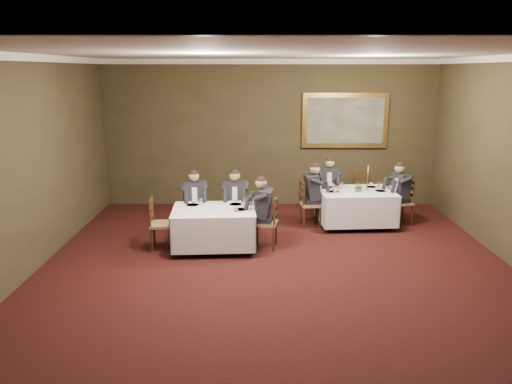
{
  "coord_description": "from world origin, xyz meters",
  "views": [
    {
      "loc": [
        -0.34,
        -7.01,
        3.25
      ],
      "look_at": [
        -0.34,
        1.55,
        1.15
      ],
      "focal_mm": 35.0,
      "sensor_mm": 36.0,
      "label": 1
    }
  ],
  "objects_px": {
    "table_second": "(214,225)",
    "diner_main_backleft": "(329,194)",
    "chair_sec_backright": "(236,221)",
    "candlestick": "(368,181)",
    "diner_main_endright": "(401,201)",
    "chair_main_endleft": "(310,213)",
    "chair_sec_endright": "(266,233)",
    "chair_sec_backleft": "(195,222)",
    "table_main": "(356,205)",
    "chair_main_backright": "(364,202)",
    "diner_sec_backright": "(235,210)",
    "diner_main_endleft": "(310,203)",
    "chair_main_backleft": "(328,203)",
    "painting": "(345,121)",
    "chair_main_endright": "(400,212)",
    "centerpiece": "(359,185)",
    "diner_sec_backleft": "(194,211)",
    "chair_sec_endleft": "(162,235)",
    "diner_sec_endright": "(265,221)"
  },
  "relations": [
    {
      "from": "table_second",
      "to": "chair_sec_backleft",
      "type": "distance_m",
      "value": 0.9
    },
    {
      "from": "table_main",
      "to": "centerpiece",
      "type": "distance_m",
      "value": 0.45
    },
    {
      "from": "diner_main_endright",
      "to": "chair_sec_endright",
      "type": "bearing_deg",
      "value": 100.73
    },
    {
      "from": "table_second",
      "to": "diner_main_backleft",
      "type": "distance_m",
      "value": 3.28
    },
    {
      "from": "chair_main_backright",
      "to": "chair_main_endleft",
      "type": "bearing_deg",
      "value": 17.05
    },
    {
      "from": "table_main",
      "to": "diner_sec_backleft",
      "type": "bearing_deg",
      "value": -168.48
    },
    {
      "from": "candlestick",
      "to": "painting",
      "type": "relative_size",
      "value": 0.27
    },
    {
      "from": "table_main",
      "to": "diner_main_backleft",
      "type": "relative_size",
      "value": 1.22
    },
    {
      "from": "chair_sec_backright",
      "to": "candlestick",
      "type": "distance_m",
      "value": 2.94
    },
    {
      "from": "chair_main_endleft",
      "to": "chair_main_endright",
      "type": "relative_size",
      "value": 1.0
    },
    {
      "from": "table_main",
      "to": "diner_sec_backright",
      "type": "relative_size",
      "value": 1.22
    },
    {
      "from": "chair_main_backright",
      "to": "chair_main_endleft",
      "type": "relative_size",
      "value": 1.0
    },
    {
      "from": "chair_main_backright",
      "to": "diner_sec_backright",
      "type": "bearing_deg",
      "value": 10.46
    },
    {
      "from": "chair_sec_backright",
      "to": "centerpiece",
      "type": "height_order",
      "value": "centerpiece"
    },
    {
      "from": "chair_main_endright",
      "to": "diner_sec_backleft",
      "type": "bearing_deg",
      "value": 84.23
    },
    {
      "from": "diner_main_endright",
      "to": "chair_sec_backright",
      "type": "height_order",
      "value": "diner_main_endright"
    },
    {
      "from": "diner_main_endright",
      "to": "chair_main_endleft",
      "type": "bearing_deg",
      "value": 78.05
    },
    {
      "from": "chair_main_endright",
      "to": "table_main",
      "type": "bearing_deg",
      "value": 78.17
    },
    {
      "from": "diner_sec_backright",
      "to": "chair_sec_backleft",
      "type": "bearing_deg",
      "value": 3.9
    },
    {
      "from": "chair_sec_backleft",
      "to": "diner_sec_backright",
      "type": "relative_size",
      "value": 0.74
    },
    {
      "from": "chair_main_endright",
      "to": "diner_sec_backright",
      "type": "distance_m",
      "value": 3.6
    },
    {
      "from": "chair_main_endright",
      "to": "chair_main_endleft",
      "type": "bearing_deg",
      "value": 78.12
    },
    {
      "from": "diner_main_backleft",
      "to": "chair_sec_backleft",
      "type": "xyz_separation_m",
      "value": [
        -2.89,
        -1.43,
        -0.23
      ]
    },
    {
      "from": "diner_main_endleft",
      "to": "centerpiece",
      "type": "relative_size",
      "value": 5.09
    },
    {
      "from": "table_main",
      "to": "chair_sec_backleft",
      "type": "bearing_deg",
      "value": -168.67
    },
    {
      "from": "chair_sec_endleft",
      "to": "candlestick",
      "type": "relative_size",
      "value": 1.84
    },
    {
      "from": "chair_sec_endright",
      "to": "painting",
      "type": "distance_m",
      "value": 4.06
    },
    {
      "from": "diner_main_backleft",
      "to": "candlestick",
      "type": "relative_size",
      "value": 2.48
    },
    {
      "from": "diner_main_backleft",
      "to": "chair_main_backleft",
      "type": "bearing_deg",
      "value": -90.0
    },
    {
      "from": "diner_sec_backleft",
      "to": "chair_sec_backright",
      "type": "height_order",
      "value": "diner_sec_backleft"
    },
    {
      "from": "diner_sec_endright",
      "to": "diner_main_endleft",
      "type": "bearing_deg",
      "value": -26.57
    },
    {
      "from": "candlestick",
      "to": "chair_sec_endright",
      "type": "bearing_deg",
      "value": -146.5
    },
    {
      "from": "painting",
      "to": "chair_main_backleft",
      "type": "bearing_deg",
      "value": -116.72
    },
    {
      "from": "diner_main_endleft",
      "to": "candlestick",
      "type": "bearing_deg",
      "value": 88.27
    },
    {
      "from": "candlestick",
      "to": "chair_main_backleft",
      "type": "bearing_deg",
      "value": 134.88
    },
    {
      "from": "diner_main_endright",
      "to": "chair_sec_endright",
      "type": "relative_size",
      "value": 1.35
    },
    {
      "from": "diner_main_endright",
      "to": "centerpiece",
      "type": "height_order",
      "value": "diner_main_endright"
    },
    {
      "from": "diner_main_endright",
      "to": "chair_sec_backleft",
      "type": "height_order",
      "value": "diner_main_endright"
    },
    {
      "from": "chair_main_backright",
      "to": "diner_main_backleft",
      "type": "bearing_deg",
      "value": -11.93
    },
    {
      "from": "table_main",
      "to": "diner_sec_backright",
      "type": "height_order",
      "value": "diner_sec_backright"
    },
    {
      "from": "chair_main_endleft",
      "to": "diner_sec_backleft",
      "type": "bearing_deg",
      "value": -82.98
    },
    {
      "from": "chair_main_endright",
      "to": "painting",
      "type": "distance_m",
      "value": 2.62
    },
    {
      "from": "chair_main_backleft",
      "to": "diner_main_endright",
      "type": "distance_m",
      "value": 1.62
    },
    {
      "from": "chair_main_backleft",
      "to": "diner_main_backleft",
      "type": "distance_m",
      "value": 0.23
    },
    {
      "from": "chair_sec_backleft",
      "to": "centerpiece",
      "type": "relative_size",
      "value": 3.79
    },
    {
      "from": "table_second",
      "to": "diner_main_backleft",
      "type": "bearing_deg",
      "value": 41.97
    },
    {
      "from": "chair_sec_backright",
      "to": "candlestick",
      "type": "xyz_separation_m",
      "value": [
        2.78,
        0.69,
        0.68
      ]
    },
    {
      "from": "diner_main_endleft",
      "to": "chair_sec_backleft",
      "type": "distance_m",
      "value": 2.47
    },
    {
      "from": "chair_main_endleft",
      "to": "candlestick",
      "type": "relative_size",
      "value": 1.84
    },
    {
      "from": "chair_sec_endright",
      "to": "chair_sec_backleft",
      "type": "bearing_deg",
      "value": 73.56
    }
  ]
}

